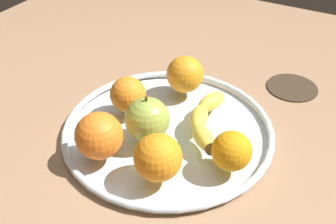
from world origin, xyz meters
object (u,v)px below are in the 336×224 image
at_px(banana, 205,120).
at_px(ambient_coaster, 292,87).
at_px(orange_back_right, 128,94).
at_px(orange_center, 232,151).
at_px(apple, 147,119).
at_px(orange_front_right, 158,158).
at_px(fruit_bowl, 168,129).
at_px(orange_front_left, 99,136).
at_px(orange_back_left, 185,74).

xyz_separation_m(banana, ambient_coaster, (-0.22, 0.10, -0.03)).
relative_size(orange_back_right, ambient_coaster, 0.63).
bearing_deg(orange_center, ambient_coaster, 175.25).
xyz_separation_m(banana, apple, (0.07, -0.07, 0.02)).
distance_m(apple, orange_front_right, 0.09).
relative_size(apple, orange_front_right, 1.14).
relative_size(apple, orange_center, 1.33).
distance_m(banana, orange_front_right, 0.14).
height_order(orange_front_right, orange_center, orange_front_right).
bearing_deg(orange_front_right, banana, 174.62).
xyz_separation_m(fruit_bowl, orange_front_left, (0.12, -0.06, 0.05)).
relative_size(fruit_bowl, orange_center, 5.96).
relative_size(banana, orange_back_right, 2.54).
relative_size(orange_back_left, orange_front_left, 0.95).
distance_m(fruit_bowl, orange_front_left, 0.14).
xyz_separation_m(orange_back_right, orange_front_right, (0.12, 0.13, 0.00)).
xyz_separation_m(orange_center, orange_front_left, (0.08, -0.19, 0.01)).
relative_size(orange_back_right, orange_back_left, 0.91).
distance_m(fruit_bowl, banana, 0.07).
relative_size(apple, orange_back_right, 1.26).
distance_m(orange_back_right, ambient_coaster, 0.35).
bearing_deg(orange_front_left, orange_back_right, -167.60).
bearing_deg(orange_back_right, orange_front_left, 12.40).
bearing_deg(orange_center, orange_back_right, -102.06).
relative_size(orange_back_right, orange_front_left, 0.86).
xyz_separation_m(fruit_bowl, orange_back_left, (-0.11, -0.03, 0.05)).
bearing_deg(apple, orange_back_left, -176.60).
distance_m(orange_center, ambient_coaster, 0.30).
relative_size(banana, orange_center, 2.68).
height_order(fruit_bowl, orange_front_right, orange_front_right).
bearing_deg(fruit_bowl, orange_front_right, 21.80).
height_order(orange_center, ambient_coaster, orange_center).
xyz_separation_m(banana, orange_front_right, (0.14, -0.01, 0.02)).
xyz_separation_m(orange_back_left, orange_front_left, (0.23, -0.04, 0.00)).
bearing_deg(orange_back_right, apple, 55.09).
xyz_separation_m(orange_front_left, ambient_coaster, (-0.37, 0.22, -0.05)).
xyz_separation_m(banana, orange_back_right, (0.02, -0.15, 0.02)).
bearing_deg(ambient_coaster, banana, -24.03).
height_order(orange_back_left, orange_center, orange_back_left).
bearing_deg(fruit_bowl, orange_back_right, -94.52).
bearing_deg(fruit_bowl, ambient_coaster, 148.02).
bearing_deg(orange_back_right, banana, 98.62).
bearing_deg(orange_back_left, orange_front_right, 17.22).
xyz_separation_m(orange_back_right, orange_back_left, (-0.11, 0.06, 0.00)).
distance_m(fruit_bowl, orange_back_right, 0.10).
bearing_deg(banana, fruit_bowl, -80.22).
bearing_deg(fruit_bowl, orange_front_left, -27.55).
xyz_separation_m(apple, orange_back_right, (-0.05, -0.07, -0.00)).
distance_m(orange_back_right, orange_front_left, 0.13).
height_order(banana, ambient_coaster, banana).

